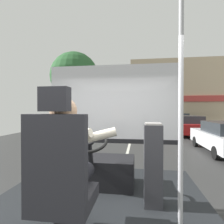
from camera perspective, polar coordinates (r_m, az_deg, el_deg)
The scene contains 12 objects.
ground at distance 10.82m, azimuth 5.67°, elevation -9.17°, with size 18.00×44.00×0.06m.
driver_seat at distance 1.62m, azimuth -15.55°, elevation -20.05°, with size 0.48×0.48×1.27m.
bus_driver at distance 1.67m, azimuth -13.97°, elevation -12.89°, with size 0.82×0.59×0.80m.
steering_console at distance 2.84m, azimuth -4.93°, elevation -17.38°, with size 1.10×0.94×0.80m.
handrail_pole at distance 1.76m, azimuth 20.49°, elevation 1.58°, with size 0.04×0.04×2.26m.
fare_box at distance 2.26m, azimuth 12.51°, elevation -15.44°, with size 0.20×0.24×0.95m.
windshield_panel at distance 3.50m, azimuth 0.55°, elevation -0.18°, with size 2.50×0.08×1.48m.
street_tree at distance 14.37m, azimuth -11.50°, elevation 10.72°, with size 3.57×3.57×6.13m.
shop_building at distance 22.02m, azimuth 18.82°, elevation 5.19°, with size 9.77×4.18×7.11m.
parked_car_red at distance 14.30m, azimuth 22.50°, elevation -3.77°, with size 1.78×4.35×1.41m.
parked_car_black at distance 19.55m, azimuth 19.94°, elevation -2.46°, with size 1.76×3.84×1.47m.
parked_car_green at distance 24.78m, azimuth 17.25°, elevation -1.88°, with size 1.87×4.44×1.37m.
Camera 1 is at (0.46, -1.85, 1.84)m, focal length 29.62 mm.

